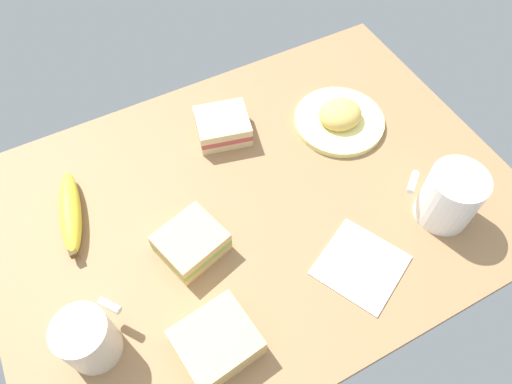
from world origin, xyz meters
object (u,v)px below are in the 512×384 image
sandwich_extra (223,126)px  banana (70,212)px  coffee_mug_milky (88,339)px  sandwich_main (191,243)px  paper_napkin (361,265)px  coffee_mug_black (450,196)px  plate_of_food (340,118)px  sandwich_side (216,342)px

sandwich_extra → banana: size_ratio=0.67×
coffee_mug_milky → sandwich_extra: bearing=-140.1°
sandwich_main → banana: bearing=-43.6°
sandwich_main → paper_napkin: size_ratio=0.96×
banana → paper_napkin: banana is taller
coffee_mug_black → banana: 63.19cm
coffee_mug_milky → paper_napkin: coffee_mug_milky is taller
plate_of_food → sandwich_extra: plate_of_food is taller
sandwich_extra → paper_napkin: (-7.58, 35.37, -2.05)cm
sandwich_main → paper_napkin: 27.53cm
coffee_mug_black → sandwich_extra: 42.20cm
banana → coffee_mug_milky: bearing=82.6°
coffee_mug_black → paper_napkin: (17.82, 1.82, -5.18)cm
banana → sandwich_main: bearing=136.4°
sandwich_extra → coffee_mug_black: bearing=127.1°
sandwich_extra → banana: bearing=9.3°
banana → paper_napkin: 49.00cm
plate_of_food → paper_napkin: (13.71, 27.30, -1.25)cm
coffee_mug_milky → banana: bearing=-97.4°
plate_of_food → banana: size_ratio=1.03×
plate_of_food → sandwich_extra: (21.30, -8.07, 0.80)cm
plate_of_food → coffee_mug_milky: bearing=20.2°
coffee_mug_milky → paper_napkin: (-41.46, 7.04, -4.52)cm
paper_napkin → sandwich_main: bearing=-34.0°
banana → sandwich_extra: bearing=-170.7°
plate_of_food → sandwich_extra: bearing=-20.8°
sandwich_main → paper_napkin: bearing=146.0°
coffee_mug_milky → plate_of_food: bearing=-159.8°
sandwich_main → sandwich_extra: size_ratio=1.03×
sandwich_side → paper_napkin: 25.94cm
plate_of_food → paper_napkin: 30.58cm
coffee_mug_milky → banana: size_ratio=0.56×
sandwich_side → banana: 33.65cm
plate_of_food → sandwich_side: size_ratio=1.47×
coffee_mug_milky → sandwich_main: coffee_mug_milky is taller
sandwich_main → sandwich_extra: bearing=-127.2°
sandwich_extra → sandwich_main: bearing=52.8°
banana → paper_napkin: size_ratio=1.39×
banana → coffee_mug_black: bearing=153.1°
sandwich_main → coffee_mug_milky: bearing=24.0°
sandwich_side → paper_napkin: bearing=-178.1°
paper_napkin → coffee_mug_milky: bearing=-9.6°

